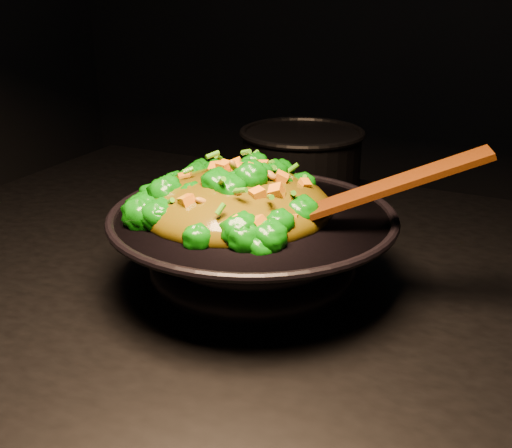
% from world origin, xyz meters
% --- Properties ---
extents(wok, '(0.44, 0.44, 0.10)m').
position_xyz_m(wok, '(0.02, -0.06, 0.95)').
color(wok, black).
rests_on(wok, stovetop).
extents(stir_fry, '(0.32, 0.32, 0.09)m').
position_xyz_m(stir_fry, '(-0.01, -0.05, 1.04)').
color(stir_fry, '#0A5E06').
rests_on(stir_fry, wok).
extents(spatula, '(0.26, 0.13, 0.11)m').
position_xyz_m(spatula, '(0.17, -0.04, 1.05)').
color(spatula, '#310C04').
rests_on(spatula, wok).
extents(back_pot, '(0.22, 0.22, 0.12)m').
position_xyz_m(back_pot, '(-0.06, 0.31, 0.96)').
color(back_pot, black).
rests_on(back_pot, stovetop).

